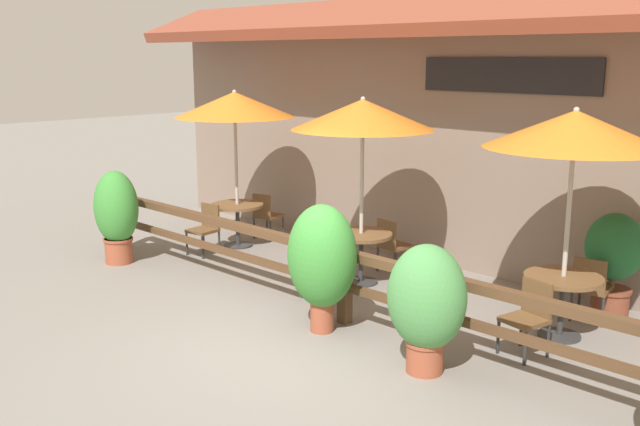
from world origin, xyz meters
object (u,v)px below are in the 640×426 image
at_px(patio_umbrella_middle, 363,115).
at_px(chair_far_wallside, 591,286).
at_px(patio_umbrella_far, 575,130).
at_px(dining_table_far, 563,288).
at_px(dining_table_near, 237,212).
at_px(chair_near_streetside, 205,227).
at_px(chair_middle_streetside, 329,263).
at_px(chair_near_wallside, 266,214).
at_px(potted_plant_small_flowering, 322,258).
at_px(chair_middle_wallside, 392,243).
at_px(dining_table_middle, 361,243).
at_px(potted_plant_broad_leaf, 116,213).
at_px(potted_plant_corner_fern, 614,257).
at_px(patio_umbrella_near, 235,105).
at_px(chair_far_streetside, 528,315).
at_px(potted_plant_tall_tropical, 427,301).

distance_m(patio_umbrella_middle, chair_far_wallside, 3.76).
relative_size(patio_umbrella_far, dining_table_far, 2.99).
height_order(dining_table_near, chair_far_wallside, chair_far_wallside).
xyz_separation_m(chair_near_streetside, chair_middle_streetside, (2.96, -0.11, 0.00)).
distance_m(dining_table_near, chair_near_wallside, 0.71).
distance_m(chair_near_streetside, potted_plant_small_flowering, 4.00).
distance_m(chair_middle_wallside, dining_table_far, 3.11).
relative_size(dining_table_middle, potted_plant_small_flowering, 0.58).
bearing_deg(potted_plant_broad_leaf, dining_table_far, 16.82).
relative_size(dining_table_near, chair_near_streetside, 1.08).
xyz_separation_m(chair_middle_streetside, potted_plant_broad_leaf, (-3.55, -1.19, 0.36)).
xyz_separation_m(patio_umbrella_middle, potted_plant_corner_fern, (3.21, 1.14, -1.67)).
distance_m(patio_umbrella_far, chair_far_wallside, 2.13).
bearing_deg(dining_table_near, dining_table_middle, -1.70).
bearing_deg(chair_far_wallside, chair_near_wallside, -9.22).
bearing_deg(dining_table_middle, chair_near_streetside, -168.22).
height_order(patio_umbrella_near, potted_plant_corner_fern, patio_umbrella_near).
relative_size(potted_plant_small_flowering, potted_plant_corner_fern, 1.15).
xyz_separation_m(chair_near_wallside, chair_middle_wallside, (2.95, -0.06, 0.00)).
bearing_deg(dining_table_middle, potted_plant_small_flowering, -63.10).
bearing_deg(chair_middle_wallside, chair_far_streetside, 164.14).
relative_size(patio_umbrella_near, potted_plant_tall_tropical, 1.95).
distance_m(dining_table_middle, chair_middle_wallside, 0.73).
bearing_deg(chair_middle_streetside, dining_table_near, 174.16).
bearing_deg(dining_table_middle, patio_umbrella_near, 178.30).
relative_size(chair_middle_wallside, chair_far_streetside, 1.00).
bearing_deg(chair_far_streetside, potted_plant_small_flowering, -140.88).
height_order(chair_near_streetside, chair_middle_wallside, same).
bearing_deg(dining_table_middle, dining_table_near, 178.30).
relative_size(chair_middle_streetside, potted_plant_small_flowering, 0.54).
xyz_separation_m(dining_table_middle, potted_plant_corner_fern, (3.21, 1.14, 0.19)).
bearing_deg(potted_plant_tall_tropical, patio_umbrella_near, 160.39).
xyz_separation_m(potted_plant_broad_leaf, potted_plant_small_flowering, (4.39, 0.16, 0.09)).
bearing_deg(chair_far_streetside, potted_plant_corner_fern, 95.90).
bearing_deg(potted_plant_broad_leaf, chair_near_wallside, 78.27).
bearing_deg(potted_plant_broad_leaf, chair_near_streetside, 65.79).
xyz_separation_m(patio_umbrella_far, potted_plant_broad_leaf, (-6.56, -1.98, -1.64)).
distance_m(dining_table_far, potted_plant_small_flowering, 2.85).
relative_size(patio_umbrella_near, dining_table_middle, 2.99).
height_order(dining_table_near, potted_plant_tall_tropical, potted_plant_tall_tropical).
distance_m(chair_middle_wallside, patio_umbrella_far, 3.70).
relative_size(chair_near_streetside, chair_far_streetside, 1.00).
relative_size(chair_near_wallside, chair_far_wallside, 1.00).
height_order(dining_table_near, patio_umbrella_middle, patio_umbrella_middle).
xyz_separation_m(chair_near_streetside, chair_far_wallside, (6.00, 1.41, 0.00)).
distance_m(chair_far_streetside, chair_far_wallside, 1.47).
xyz_separation_m(chair_far_wallside, potted_plant_corner_fern, (0.12, 0.33, 0.33)).
distance_m(patio_umbrella_near, potted_plant_corner_fern, 6.43).
height_order(patio_umbrella_far, potted_plant_tall_tropical, patio_umbrella_far).
bearing_deg(dining_table_near, chair_far_streetside, -7.19).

